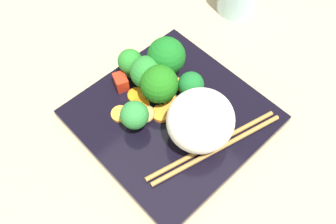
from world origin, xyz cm
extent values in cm
cube|color=tan|center=(0.00, 0.00, -1.00)|extent=(110.00, 110.00, 2.00)
cube|color=black|center=(0.00, 0.00, 0.63)|extent=(26.37, 26.37, 1.27)
ellipsoid|color=white|center=(-5.21, 0.19, 5.23)|extent=(10.21, 10.46, 7.92)
cylinder|color=#529D48|center=(3.26, -0.90, 2.18)|extent=(2.96, 2.94, 2.15)
sphere|color=#1D6715|center=(3.14, -0.63, 5.11)|extent=(5.60, 5.60, 5.60)
cylinder|color=#81B059|center=(5.46, -4.70, 2.55)|extent=(2.58, 2.60, 2.65)
sphere|color=#16651C|center=(5.75, -4.82, 5.64)|extent=(5.83, 5.83, 5.83)
cylinder|color=#57973C|center=(9.80, -0.98, 2.31)|extent=(1.90, 2.09, 2.26)
sphere|color=#267927|center=(9.69, -0.96, 4.57)|extent=(3.82, 3.82, 3.82)
cylinder|color=#7FB160|center=(2.55, 4.92, 2.05)|extent=(1.55, 1.41, 1.73)
sphere|color=#2C7E35|center=(2.28, 5.17, 4.34)|extent=(4.06, 4.06, 4.06)
cylinder|color=#82B850|center=(0.34, -4.10, 2.39)|extent=(1.30, 1.27, 2.27)
sphere|color=#186427|center=(0.23, -3.99, 4.63)|extent=(3.83, 3.83, 3.83)
cylinder|color=#76BE5D|center=(6.23, -1.15, 2.14)|extent=(1.63, 1.69, 1.81)
sphere|color=#27782B|center=(6.23, -1.03, 4.83)|extent=(4.92, 4.92, 4.92)
cylinder|color=orange|center=(1.04, 1.23, 1.59)|extent=(3.96, 3.96, 0.66)
cylinder|color=orange|center=(4.19, 2.46, 1.63)|extent=(3.78, 3.78, 0.74)
cylinder|color=orange|center=(0.69, -1.25, 1.62)|extent=(3.67, 3.67, 0.70)
cylinder|color=orange|center=(5.97, 1.48, 1.61)|extent=(3.84, 3.84, 0.68)
cylinder|color=orange|center=(3.31, -4.33, 1.50)|extent=(3.19, 3.19, 0.48)
cylinder|color=orange|center=(5.42, 5.36, 1.48)|extent=(3.16, 3.16, 0.44)
cube|color=red|center=(9.19, 1.71, 2.40)|extent=(3.02, 2.67, 2.26)
ellipsoid|color=tan|center=(2.18, 2.87, 2.08)|extent=(3.24, 3.48, 1.63)
cylinder|color=olive|center=(-8.76, 0.44, 1.60)|extent=(6.65, 20.40, 0.66)
cylinder|color=olive|center=(-7.73, 0.14, 1.60)|extent=(6.65, 20.40, 0.66)
camera|label=1|loc=(-19.62, 21.45, 46.47)|focal=38.69mm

